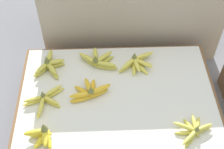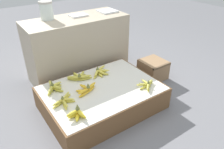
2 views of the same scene
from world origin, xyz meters
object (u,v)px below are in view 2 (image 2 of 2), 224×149
banana_bunch_back_midright (100,72)px  foam_tray_white (78,15)px  banana_bunch_front_right (147,85)px  wooden_crate (153,69)px  banana_bunch_front_left (77,113)px  banana_bunch_middle_midleft (86,89)px  banana_bunch_middle_left (64,101)px  banana_bunch_back_left (54,87)px  glass_jar (46,10)px  banana_bunch_back_midleft (79,77)px

banana_bunch_back_midright → foam_tray_white: bearing=83.7°
banana_bunch_front_right → wooden_crate: bearing=39.0°
banana_bunch_front_right → foam_tray_white: (-0.19, 1.01, 0.48)m
banana_bunch_front_left → banana_bunch_front_right: size_ratio=0.72×
banana_bunch_middle_midleft → banana_bunch_back_midright: banana_bunch_middle_midleft is taller
banana_bunch_middle_left → banana_bunch_back_midright: size_ratio=0.97×
banana_bunch_back_left → foam_tray_white: 0.93m
banana_bunch_back_left → glass_jar: glass_jar is taller
banana_bunch_middle_left → banana_bunch_back_midright: bearing=25.8°
banana_bunch_back_midleft → glass_jar: size_ratio=1.24×
wooden_crate → banana_bunch_front_left: banana_bunch_front_left is taller
wooden_crate → banana_bunch_middle_midleft: (-0.99, -0.12, 0.15)m
banana_bunch_middle_left → glass_jar: glass_jar is taller
banana_bunch_back_midright → glass_jar: glass_jar is taller
banana_bunch_front_right → glass_jar: glass_jar is taller
banana_bunch_middle_midleft → banana_bunch_back_left: size_ratio=1.07×
wooden_crate → foam_tray_white: bearing=135.6°
glass_jar → foam_tray_white: 0.36m
banana_bunch_back_midright → banana_bunch_front_left: bearing=-137.1°
banana_bunch_front_left → banana_bunch_middle_left: banana_bunch_front_left is taller
glass_jar → banana_bunch_front_left: bearing=-102.1°
banana_bunch_middle_midleft → foam_tray_white: 0.95m
banana_bunch_front_left → banana_bunch_front_right: banana_bunch_front_left is taller
banana_bunch_front_right → glass_jar: bearing=116.0°
wooden_crate → banana_bunch_back_midleft: (-0.94, 0.12, 0.15)m
banana_bunch_middle_left → banana_bunch_back_left: 0.25m
wooden_crate → banana_bunch_middle_left: size_ratio=1.29×
foam_tray_white → banana_bunch_middle_left: bearing=-126.5°
banana_bunch_front_left → banana_bunch_middle_left: (-0.01, 0.22, -0.01)m
banana_bunch_back_left → banana_bunch_back_midright: (0.52, 0.01, -0.01)m
wooden_crate → banana_bunch_back_left: bearing=175.8°
banana_bunch_front_left → banana_bunch_back_midleft: banana_bunch_front_left is taller
glass_jar → foam_tray_white: bearing=-11.9°
banana_bunch_back_midleft → foam_tray_white: foam_tray_white is taller
banana_bunch_front_right → banana_bunch_back_left: 0.90m
banana_bunch_middle_left → banana_bunch_back_midright: banana_bunch_back_midright is taller
wooden_crate → glass_jar: (-0.99, 0.71, 0.72)m
banana_bunch_back_midleft → glass_jar: glass_jar is taller
banana_bunch_front_right → banana_bunch_back_midleft: banana_bunch_back_midleft is taller
banana_bunch_front_right → banana_bunch_middle_left: 0.80m
banana_bunch_back_midright → foam_tray_white: foam_tray_white is taller
banana_bunch_front_left → banana_bunch_back_midright: bearing=42.9°
banana_bunch_front_right → banana_bunch_back_midright: size_ratio=0.88×
banana_bunch_front_right → foam_tray_white: foam_tray_white is taller
banana_bunch_front_left → banana_bunch_back_midleft: (0.28, 0.50, -0.00)m
wooden_crate → banana_bunch_middle_left: bearing=-172.8°
banana_bunch_back_left → foam_tray_white: bearing=43.2°
banana_bunch_back_left → banana_bunch_back_midright: bearing=0.9°
banana_bunch_front_left → glass_jar: bearing=77.9°
glass_jar → banana_bunch_back_midleft: bearing=-85.5°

